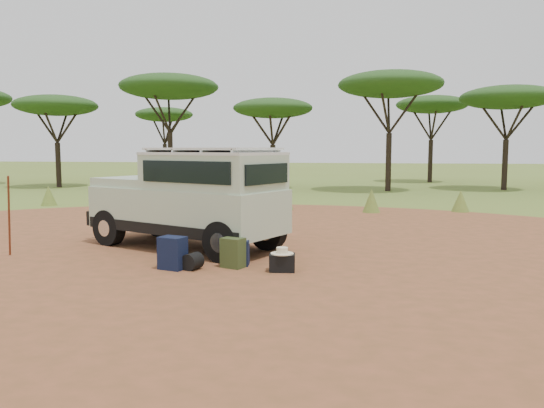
% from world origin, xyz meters
% --- Properties ---
extents(ground, '(140.00, 140.00, 0.00)m').
position_xyz_m(ground, '(0.00, 0.00, 0.00)').
color(ground, olive).
rests_on(ground, ground).
extents(dirt_clearing, '(23.00, 23.00, 0.01)m').
position_xyz_m(dirt_clearing, '(0.00, 0.00, 0.00)').
color(dirt_clearing, brown).
rests_on(dirt_clearing, ground).
extents(grass_fringe, '(36.60, 1.60, 0.90)m').
position_xyz_m(grass_fringe, '(0.12, 8.67, 0.40)').
color(grass_fringe, olive).
rests_on(grass_fringe, ground).
extents(acacia_treeline, '(46.70, 13.20, 6.26)m').
position_xyz_m(acacia_treeline, '(0.75, 19.81, 4.87)').
color(acacia_treeline, black).
rests_on(acacia_treeline, ground).
extents(safari_vehicle, '(4.75, 3.40, 2.17)m').
position_xyz_m(safari_vehicle, '(-0.95, 1.22, 1.05)').
color(safari_vehicle, '#A9BCA1').
rests_on(safari_vehicle, ground).
extents(walking_staff, '(0.36, 0.41, 1.63)m').
position_xyz_m(walking_staff, '(-4.21, -0.29, 0.82)').
color(walking_staff, brown).
rests_on(walking_staff, ground).
extents(backpack_black, '(0.41, 0.36, 0.46)m').
position_xyz_m(backpack_black, '(-0.79, -0.53, 0.23)').
color(backpack_black, black).
rests_on(backpack_black, ground).
extents(backpack_navy, '(0.52, 0.44, 0.59)m').
position_xyz_m(backpack_navy, '(-0.66, -0.78, 0.30)').
color(backpack_navy, black).
rests_on(backpack_navy, ground).
extents(backpack_olive, '(0.47, 0.41, 0.55)m').
position_xyz_m(backpack_olive, '(0.38, -0.47, 0.27)').
color(backpack_olive, '#374821').
rests_on(backpack_olive, ground).
extents(duffel_navy, '(0.45, 0.35, 0.47)m').
position_xyz_m(duffel_navy, '(0.41, -0.28, 0.23)').
color(duffel_navy, black).
rests_on(duffel_navy, ground).
extents(hard_case, '(0.48, 0.36, 0.31)m').
position_xyz_m(hard_case, '(1.30, -0.62, 0.16)').
color(hard_case, black).
rests_on(hard_case, ground).
extents(stuff_sack, '(0.38, 0.38, 0.30)m').
position_xyz_m(stuff_sack, '(-0.30, -0.75, 0.15)').
color(stuff_sack, black).
rests_on(stuff_sack, ground).
extents(safari_hat, '(0.40, 0.40, 0.12)m').
position_xyz_m(safari_hat, '(1.30, -0.62, 0.36)').
color(safari_hat, beige).
rests_on(safari_hat, hard_case).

